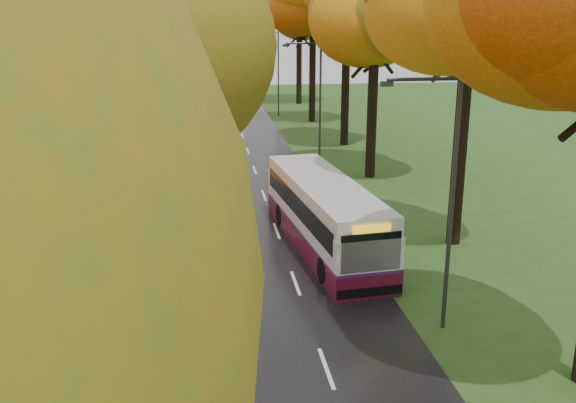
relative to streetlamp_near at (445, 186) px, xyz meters
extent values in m
cube|color=black|center=(-3.95, 17.00, -4.69)|extent=(6.50, 90.00, 0.04)
cube|color=silver|center=(-3.95, 17.00, -4.67)|extent=(0.12, 90.00, 0.01)
cube|color=#942B0D|center=(-12.95, 17.00, -4.70)|extent=(12.00, 90.00, 0.02)
cube|color=#CB6A14|center=(-7.00, 17.00, -4.67)|extent=(0.90, 90.00, 0.01)
cylinder|color=black|center=(-10.85, -2.50, -0.43)|extent=(0.60, 0.60, 8.58)
ellipsoid|color=orange|center=(-10.85, -2.50, 4.93)|extent=(9.20, 9.20, 7.18)
cylinder|color=black|center=(-11.45, 8.50, -0.14)|extent=(0.60, 0.60, 9.15)
cylinder|color=black|center=(-10.85, 18.50, -0.71)|extent=(0.60, 0.60, 8.00)
ellipsoid|color=orange|center=(-10.85, 18.50, 4.29)|extent=(9.20, 9.20, 7.18)
cylinder|color=black|center=(-11.45, 30.50, -0.43)|extent=(0.60, 0.60, 8.58)
ellipsoid|color=orange|center=(-11.45, 30.50, 4.93)|extent=(8.00, 8.00, 6.24)
cylinder|color=black|center=(-10.85, 41.50, -0.14)|extent=(0.60, 0.60, 9.15)
ellipsoid|color=orange|center=(-10.85, 41.50, 5.58)|extent=(9.20, 9.20, 7.18)
cylinder|color=black|center=(-11.45, 51.50, -0.71)|extent=(0.60, 0.60, 8.00)
ellipsoid|color=orange|center=(-11.45, 51.50, 4.29)|extent=(8.00, 8.00, 6.24)
cylinder|color=black|center=(3.55, 7.50, -0.11)|extent=(0.60, 0.60, 9.22)
cylinder|color=black|center=(2.95, 19.50, -0.62)|extent=(0.60, 0.60, 8.19)
ellipsoid|color=#CB690F|center=(2.95, 19.50, 4.50)|extent=(9.20, 9.20, 7.18)
cylinder|color=black|center=(3.55, 29.50, -0.36)|extent=(0.60, 0.60, 8.70)
ellipsoid|color=#CB690F|center=(3.55, 29.50, 5.08)|extent=(8.20, 8.20, 6.40)
cylinder|color=black|center=(2.95, 40.50, -0.11)|extent=(0.60, 0.60, 9.22)
ellipsoid|color=#CB690F|center=(2.95, 40.50, 5.65)|extent=(9.20, 9.20, 7.18)
cylinder|color=black|center=(3.55, 52.50, -0.62)|extent=(0.60, 0.60, 8.19)
ellipsoid|color=#CB690F|center=(3.55, 52.50, 4.50)|extent=(8.20, 8.20, 6.40)
cube|color=black|center=(-7.65, -2.00, -4.45)|extent=(0.11, 0.11, 0.52)
cube|color=black|center=(-7.65, 0.60, -4.45)|extent=(0.11, 0.11, 0.52)
cube|color=black|center=(-7.65, 3.20, -4.45)|extent=(0.11, 0.11, 0.52)
cube|color=black|center=(-7.65, 5.80, -4.45)|extent=(0.11, 0.11, 0.52)
cube|color=black|center=(-7.65, 8.40, -4.45)|extent=(0.11, 0.11, 0.52)
cylinder|color=#333538|center=(0.25, 0.00, -0.71)|extent=(0.14, 0.14, 8.00)
cylinder|color=#333538|center=(-0.85, 0.00, 3.19)|extent=(2.20, 0.11, 0.11)
cube|color=#333538|center=(-1.95, 0.00, 3.07)|extent=(0.35, 0.18, 0.14)
cylinder|color=#333538|center=(0.25, 22.00, -0.71)|extent=(0.14, 0.14, 8.00)
cylinder|color=#333538|center=(-0.85, 22.00, 3.19)|extent=(2.20, 0.11, 0.11)
cube|color=#333538|center=(-1.95, 22.00, 3.07)|extent=(0.35, 0.18, 0.14)
cylinder|color=#333538|center=(0.25, 44.00, -0.71)|extent=(0.14, 0.14, 8.00)
cylinder|color=#333538|center=(-0.85, 44.00, 3.19)|extent=(2.20, 0.11, 0.11)
cube|color=#333538|center=(-1.95, 44.00, 3.07)|extent=(0.35, 0.18, 0.14)
cube|color=#500C20|center=(-2.17, 7.70, -4.22)|extent=(3.67, 11.17, 0.90)
cube|color=silver|center=(-2.17, 7.70, -3.13)|extent=(3.67, 11.17, 1.30)
cube|color=silver|center=(-2.17, 7.70, -2.13)|extent=(3.59, 10.95, 0.70)
cube|color=#491854|center=(-2.17, 7.70, -3.73)|extent=(3.69, 11.20, 0.12)
cube|color=black|center=(-2.17, 7.70, -2.73)|extent=(3.60, 10.30, 0.85)
cube|color=black|center=(-1.58, 2.28, -2.93)|extent=(2.19, 0.30, 1.40)
cube|color=yellow|center=(-1.58, 2.28, -2.06)|extent=(1.37, 0.21, 0.28)
cube|color=black|center=(-1.58, 2.30, -4.39)|extent=(2.44, 0.38, 0.35)
cylinder|color=black|center=(-2.88, 3.87, -4.17)|extent=(0.39, 1.02, 1.00)
cylinder|color=black|center=(-0.65, 4.12, -4.17)|extent=(0.39, 1.02, 1.00)
cylinder|color=black|center=(-3.64, 10.85, -4.17)|extent=(0.39, 1.02, 1.00)
cylinder|color=black|center=(-1.41, 11.09, -4.17)|extent=(0.39, 1.02, 1.00)
imported|color=silver|center=(-6.30, 27.32, -3.96)|extent=(1.86, 4.26, 1.43)
imported|color=gray|center=(-6.10, 28.70, -4.02)|extent=(1.78, 4.11, 1.32)
imported|color=black|center=(-6.30, 42.37, -4.11)|extent=(2.46, 4.14, 1.12)
camera|label=1|loc=(-7.18, -17.79, 5.02)|focal=40.00mm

